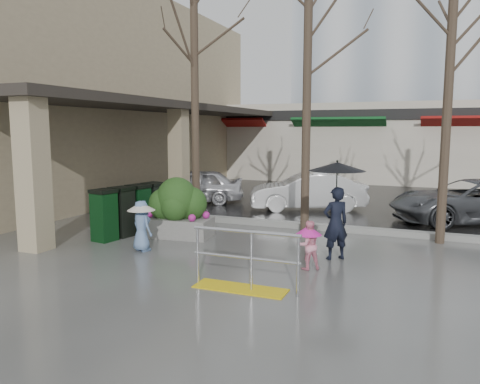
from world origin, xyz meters
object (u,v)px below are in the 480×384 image
Objects in this scene: tree_mideast at (452,32)px; car_c at (471,201)px; tree_west at (194,42)px; car_b at (307,191)px; child_pink at (308,242)px; planter at (177,208)px; child_blue at (142,221)px; news_boxes at (131,210)px; handrail at (244,268)px; woman at (336,198)px; car_a at (193,186)px; tree_midwest at (308,27)px.

car_c is at bearing 74.10° from tree_mideast.
tree_west is 1.78× the size of car_b.
planter is at bearing -56.29° from child_pink.
news_boxes is at bearing -24.92° from child_blue.
tree_west is (-3.36, 4.80, 4.71)m from handrail.
tree_west is at bearing -180.00° from tree_mideast.
tree_mideast is at bearing 0.00° from tree_west.
woman reaches higher than car_c.
woman is 1.22m from child_pink.
news_boxes is 0.62× the size of car_a.
tree_west reaches higher than news_boxes.
car_b is (2.07, 5.12, -0.09)m from planter.
child_pink is 6.84m from car_b.
tree_mideast reaches higher than planter.
tree_midwest is at bearing -99.90° from woman.
planter is (-6.13, -1.74, -4.14)m from tree_mideast.
news_boxes is 6.28m from car_b.
news_boxes is at bearing -84.20° from car_c.
child_pink is at bearing 64.78° from handrail.
car_a is (-6.26, 5.63, -0.65)m from woman.
planter is 0.49× the size of car_a.
news_boxes is (-0.89, -1.95, -4.45)m from tree_west.
car_b reaches higher than child_blue.
news_boxes is at bearing -170.40° from planter.
tree_midwest is 1.89× the size of car_a.
child_blue is 6.90m from car_a.
planter is at bearing 20.16° from news_boxes.
handrail is 6.83m from tree_midwest.
woman is at bearing -53.73° from car_c.
tree_midwest is 5.61m from planter.
handrail is 8.74m from car_c.
planter reaches higher than car_c.
tree_mideast reaches higher than car_a.
tree_midwest reaches higher than tree_west.
news_boxes reaches higher than handrail.
tree_midwest is at bearing 180.00° from tree_mideast.
handrail is 1.05× the size of planter.
car_a is (-2.19, 5.02, -0.09)m from planter.
car_a is at bearing -79.68° from woman.
planter is at bearing -45.19° from car_b.
tree_west is 3.28× the size of woman.
handrail is at bearing -52.23° from car_c.
car_b is (-4.06, 3.38, -4.23)m from tree_mideast.
child_blue is (-6.17, -3.27, -4.19)m from tree_mideast.
woman is (1.08, 2.45, 0.91)m from handrail.
car_a is (-8.32, 3.29, -4.23)m from tree_mideast.
tree_west is at bearing 76.05° from news_boxes.
woman is 5.38m from news_boxes.
tree_mideast is 7.60m from planter.
handrail is 0.42× the size of car_c.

